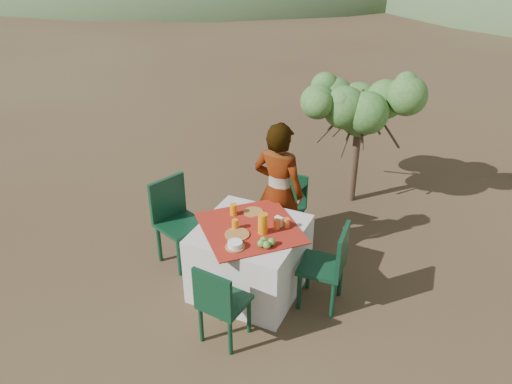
# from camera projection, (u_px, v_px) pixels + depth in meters

# --- Properties ---
(ground) EXTENTS (160.00, 160.00, 0.00)m
(ground) POSITION_uv_depth(u_px,v_px,m) (302.00, 275.00, 5.55)
(ground) COLOR #392519
(ground) RESTS_ON ground
(table) EXTENTS (1.30, 1.30, 0.76)m
(table) POSITION_uv_depth(u_px,v_px,m) (250.00, 258.00, 5.19)
(table) COLOR silver
(table) RESTS_ON ground
(chair_far) EXTENTS (0.39, 0.39, 0.82)m
(chair_far) POSITION_uv_depth(u_px,v_px,m) (289.00, 204.00, 6.00)
(chair_far) COLOR black
(chair_far) RESTS_ON ground
(chair_near) EXTENTS (0.43, 0.43, 0.86)m
(chair_near) POSITION_uv_depth(u_px,v_px,m) (220.00, 302.00, 4.46)
(chair_near) COLOR black
(chair_near) RESTS_ON ground
(chair_left) EXTENTS (0.59, 0.59, 0.99)m
(chair_left) POSITION_uv_depth(u_px,v_px,m) (176.00, 217.00, 5.57)
(chair_left) COLOR black
(chair_left) RESTS_ON ground
(chair_right) EXTENTS (0.45, 0.45, 0.92)m
(chair_right) POSITION_uv_depth(u_px,v_px,m) (330.00, 264.00, 4.90)
(chair_right) COLOR black
(chair_right) RESTS_ON ground
(person) EXTENTS (0.63, 0.44, 1.64)m
(person) POSITION_uv_depth(u_px,v_px,m) (278.00, 192.00, 5.52)
(person) COLOR #8C6651
(person) RESTS_ON ground
(shrub_tree) EXTENTS (1.38, 1.35, 1.62)m
(shrub_tree) POSITION_uv_depth(u_px,v_px,m) (365.00, 112.00, 6.42)
(shrub_tree) COLOR #4D3726
(shrub_tree) RESTS_ON ground
(plate_far) EXTENTS (0.21, 0.21, 0.01)m
(plate_far) POSITION_uv_depth(u_px,v_px,m) (253.00, 212.00, 5.25)
(plate_far) COLOR brown
(plate_far) RESTS_ON table
(plate_near) EXTENTS (0.24, 0.24, 0.01)m
(plate_near) POSITION_uv_depth(u_px,v_px,m) (237.00, 234.00, 4.88)
(plate_near) COLOR brown
(plate_near) RESTS_ON table
(glass_far) EXTENTS (0.08, 0.08, 0.12)m
(glass_far) POSITION_uv_depth(u_px,v_px,m) (234.00, 209.00, 5.19)
(glass_far) COLOR orange
(glass_far) RESTS_ON table
(glass_near) EXTENTS (0.06, 0.06, 0.10)m
(glass_near) POSITION_uv_depth(u_px,v_px,m) (235.00, 224.00, 4.96)
(glass_near) COLOR orange
(glass_near) RESTS_ON table
(juice_pitcher) EXTENTS (0.10, 0.10, 0.22)m
(juice_pitcher) POSITION_uv_depth(u_px,v_px,m) (263.00, 223.00, 4.87)
(juice_pitcher) COLOR orange
(juice_pitcher) RESTS_ON table
(bowl_plate) EXTENTS (0.19, 0.19, 0.01)m
(bowl_plate) POSITION_uv_depth(u_px,v_px,m) (235.00, 247.00, 4.70)
(bowl_plate) COLOR brown
(bowl_plate) RESTS_ON table
(white_bowl) EXTENTS (0.14, 0.14, 0.05)m
(white_bowl) POSITION_uv_depth(u_px,v_px,m) (235.00, 244.00, 4.68)
(white_bowl) COLOR white
(white_bowl) RESTS_ON bowl_plate
(jar_left) EXTENTS (0.06, 0.06, 0.10)m
(jar_left) POSITION_uv_depth(u_px,v_px,m) (277.00, 224.00, 4.96)
(jar_left) COLOR orange
(jar_left) RESTS_ON table
(jar_right) EXTENTS (0.06, 0.06, 0.10)m
(jar_right) POSITION_uv_depth(u_px,v_px,m) (287.00, 223.00, 4.99)
(jar_right) COLOR orange
(jar_right) RESTS_ON table
(napkin_holder) EXTENTS (0.09, 0.07, 0.10)m
(napkin_holder) POSITION_uv_depth(u_px,v_px,m) (279.00, 221.00, 5.01)
(napkin_holder) COLOR white
(napkin_holder) RESTS_ON table
(fruit_cluster) EXTENTS (0.15, 0.14, 0.08)m
(fruit_cluster) POSITION_uv_depth(u_px,v_px,m) (266.00, 243.00, 4.70)
(fruit_cluster) COLOR #578931
(fruit_cluster) RESTS_ON table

